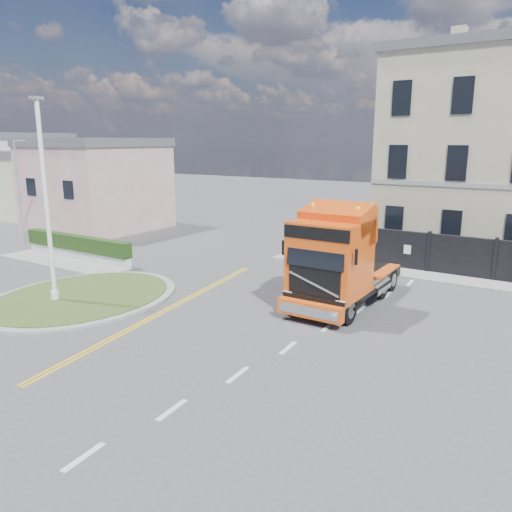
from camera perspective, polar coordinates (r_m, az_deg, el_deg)
The scene contains 13 objects.
ground at distance 19.63m, azimuth 0.83°, elevation -6.04°, with size 120.00×120.00×0.00m, color #424244.
traffic_island at distance 22.01m, azimuth -19.23°, elevation -4.44°, with size 6.80×6.80×0.17m.
hedge_wall at distance 29.13m, azimuth -19.78°, elevation 1.03°, with size 8.00×0.55×1.35m.
pavement_side at distance 28.64m, azimuth -21.40°, elevation -0.71°, with size 8.50×1.80×0.10m, color gray.
seaside_bldg_pink at distance 38.88m, azimuth -17.68°, elevation 7.40°, with size 8.00×8.00×6.00m, color beige.
seaside_bldg_cream at distance 46.46m, azimuth -22.14°, elevation 7.27°, with size 9.00×8.00×5.00m, color silver.
seaside_bldg_white at distance 52.77m, azimuth -25.80°, elevation 8.34°, with size 8.00×8.00×6.50m, color silver.
hoarding_fence at distance 25.57m, azimuth 24.63°, elevation -0.40°, with size 18.80×0.25×2.00m.
georgian_building at distance 32.50m, azimuth 26.46°, elevation 10.58°, with size 12.30×10.30×12.80m.
pavement_far at distance 24.99m, azimuth 22.87°, elevation -2.74°, with size 20.00×1.60×0.12m, color gray.
truck at distance 19.51m, azimuth 9.23°, elevation -0.83°, with size 2.55×6.71×4.02m.
lamppost_island at distance 21.06m, azimuth -22.88°, elevation 5.91°, with size 0.25×0.49×8.02m.
lamppost_slim at distance 34.01m, azimuth -25.55°, elevation 7.49°, with size 0.27×0.54×6.55m.
Camera 1 is at (9.76, -15.78, 6.43)m, focal length 35.00 mm.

